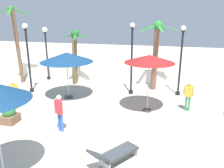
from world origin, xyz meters
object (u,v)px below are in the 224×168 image
object	(u,v)px
palm_tree_1	(16,36)
lounge_chair_0	(114,154)
guest_0	(189,93)
planter	(9,115)
lamp_post_3	(46,47)
palm_tree_0	(75,50)
lamp_post_0	(28,53)
palm_tree_2	(156,48)
patio_umbrella_0	(67,57)
patio_umbrella_2	(149,59)
lamp_post_1	(132,57)
guest_3	(60,110)
guest_2	(13,92)
lamp_post_2	(181,58)

from	to	relation	value
palm_tree_1	lounge_chair_0	size ratio (longest dim) A/B	2.86
guest_0	planter	size ratio (longest dim) A/B	1.87
lamp_post_3	planter	world-z (taller)	lamp_post_3
palm_tree_0	lamp_post_0	xyz separation A→B (m)	(-2.11, -2.32, 0.12)
palm_tree_0	guest_0	world-z (taller)	palm_tree_0
palm_tree_2	guest_0	size ratio (longest dim) A/B	2.76
patio_umbrella_0	planter	bearing A→B (deg)	-108.51
palm_tree_2	patio_umbrella_0	bearing A→B (deg)	-150.11
patio_umbrella_0	lamp_post_0	size ratio (longest dim) A/B	0.71
patio_umbrella_2	lamp_post_1	distance (m)	2.81
guest_0	guest_3	size ratio (longest dim) A/B	0.97
patio_umbrella_2	lamp_post_0	bearing A→B (deg)	169.94
guest_0	guest_3	world-z (taller)	guest_3
lamp_post_3	lamp_post_0	bearing A→B (deg)	-82.60
palm_tree_0	lamp_post_1	world-z (taller)	lamp_post_1
patio_umbrella_0	patio_umbrella_2	world-z (taller)	patio_umbrella_2
guest_2	palm_tree_0	bearing A→B (deg)	75.34
guest_3	guest_0	bearing A→B (deg)	33.24
patio_umbrella_2	lamp_post_2	distance (m)	3.38
palm_tree_0	lamp_post_3	xyz separation A→B (m)	(-2.49, 0.61, 0.09)
lounge_chair_0	guest_0	bearing A→B (deg)	62.96
lamp_post_2	lamp_post_3	distance (m)	9.57
palm_tree_0	guest_3	distance (m)	7.08
patio_umbrella_2	lamp_post_1	xyz separation A→B (m)	(-1.26, 2.49, -0.37)
patio_umbrella_2	lounge_chair_0	size ratio (longest dim) A/B	1.60
lamp_post_3	guest_0	size ratio (longest dim) A/B	2.44
lamp_post_0	lamp_post_2	xyz separation A→B (m)	(9.10, 1.61, -0.21)
lamp_post_0	lamp_post_3	world-z (taller)	lamp_post_0
palm_tree_1	lamp_post_0	size ratio (longest dim) A/B	1.25
palm_tree_2	guest_0	xyz separation A→B (m)	(1.91, -3.18, -1.78)
palm_tree_2	lamp_post_1	distance (m)	1.86
patio_umbrella_0	lamp_post_0	distance (m)	2.77
lamp_post_0	lounge_chair_0	distance (m)	9.35
patio_umbrella_0	palm_tree_2	xyz separation A→B (m)	(4.85, 2.79, 0.31)
patio_umbrella_2	palm_tree_0	world-z (taller)	palm_tree_0
palm_tree_1	lamp_post_3	xyz separation A→B (m)	(1.57, 1.19, -0.83)
patio_umbrella_2	palm_tree_2	world-z (taller)	palm_tree_2
guest_0	lamp_post_0	bearing A→B (deg)	175.19
lamp_post_1	lounge_chair_0	bearing A→B (deg)	-85.25
patio_umbrella_2	lamp_post_3	bearing A→B (deg)	151.61
patio_umbrella_0	lamp_post_0	world-z (taller)	lamp_post_0
palm_tree_0	lamp_post_0	size ratio (longest dim) A/B	0.89
patio_umbrella_2	palm_tree_1	size ratio (longest dim) A/B	0.56
planter	guest_2	bearing A→B (deg)	116.95
patio_umbrella_2	guest_3	world-z (taller)	patio_umbrella_2
guest_2	guest_3	distance (m)	3.67
patio_umbrella_0	guest_2	size ratio (longest dim) A/B	1.91
lamp_post_1	guest_2	distance (m)	6.87
lamp_post_0	lamp_post_1	distance (m)	6.35
patio_umbrella_0	palm_tree_1	size ratio (longest dim) A/B	0.57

